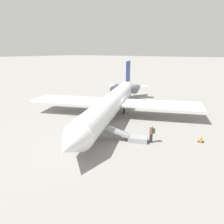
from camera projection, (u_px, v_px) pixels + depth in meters
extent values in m
plane|color=gray|center=(112.00, 117.00, 28.85)|extent=(600.00, 600.00, 0.00)
cylinder|color=white|center=(112.00, 103.00, 28.31)|extent=(23.10, 11.62, 2.57)
cone|color=white|center=(70.00, 144.00, 15.76)|extent=(3.57, 3.41, 2.51)
cone|color=white|center=(128.00, 87.00, 41.11)|extent=(4.05, 3.61, 2.51)
cube|color=navy|center=(128.00, 72.00, 39.75)|extent=(3.39, 1.58, 4.10)
cube|color=white|center=(128.00, 85.00, 40.75)|extent=(4.19, 7.22, 0.13)
cube|color=white|center=(162.00, 105.00, 28.12)|extent=(7.67, 10.87, 0.26)
cube|color=white|center=(71.00, 100.00, 30.86)|extent=(7.67, 10.87, 0.26)
cylinder|color=#4C4C51|center=(136.00, 89.00, 37.37)|extent=(3.29, 2.25, 1.15)
cylinder|color=#4C4C51|center=(115.00, 88.00, 38.16)|extent=(3.29, 2.25, 1.15)
cylinder|color=black|center=(94.00, 137.00, 21.47)|extent=(0.65, 0.39, 0.63)
cylinder|color=#4C4C51|center=(94.00, 133.00, 21.35)|extent=(0.11, 0.11, 0.20)
cylinder|color=black|center=(124.00, 111.00, 30.76)|extent=(0.65, 0.39, 0.63)
cylinder|color=#4C4C51|center=(124.00, 108.00, 30.65)|extent=(0.11, 0.11, 0.20)
cylinder|color=black|center=(108.00, 110.00, 31.26)|extent=(0.65, 0.39, 0.63)
cylinder|color=#4C4C51|center=(108.00, 107.00, 31.15)|extent=(0.11, 0.11, 0.20)
cube|color=#99999E|center=(138.00, 139.00, 21.13)|extent=(1.71, 2.09, 0.50)
cube|color=#99999E|center=(118.00, 132.00, 21.40)|extent=(1.69, 2.41, 0.77)
cube|color=#99999E|center=(117.00, 129.00, 20.85)|extent=(0.91, 2.07, 0.71)
cube|color=#23232D|center=(151.00, 138.00, 20.91)|extent=(0.29, 0.34, 0.85)
cylinder|color=brown|center=(151.00, 131.00, 20.70)|extent=(0.36, 0.36, 0.65)
sphere|color=tan|center=(152.00, 127.00, 20.58)|extent=(0.24, 0.24, 0.24)
cube|color=#23472D|center=(154.00, 131.00, 20.64)|extent=(0.33, 0.27, 0.44)
cube|color=black|center=(201.00, 142.00, 21.14)|extent=(0.52, 0.52, 0.03)
cone|color=orange|center=(201.00, 139.00, 21.06)|extent=(0.40, 0.40, 0.57)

